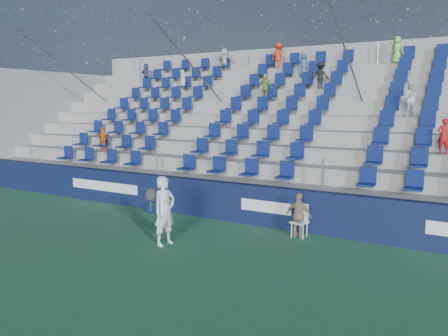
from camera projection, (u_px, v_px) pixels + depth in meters
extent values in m
plane|color=#2F6E48|center=(163.00, 247.00, 11.08)|extent=(70.00, 70.00, 0.00)
cube|color=#10183B|center=(224.00, 201.00, 13.70)|extent=(24.00, 0.30, 1.20)
cube|color=white|center=(104.00, 186.00, 16.01)|extent=(3.20, 0.02, 0.34)
cube|color=white|center=(266.00, 207.00, 12.82)|extent=(1.60, 0.02, 0.34)
cube|color=gray|center=(233.00, 197.00, 14.19)|extent=(24.00, 0.85, 1.20)
cube|color=gray|center=(245.00, 186.00, 14.88)|extent=(24.00, 0.85, 1.70)
cube|color=gray|center=(256.00, 175.00, 15.58)|extent=(24.00, 0.85, 2.20)
cube|color=gray|center=(265.00, 165.00, 16.27)|extent=(24.00, 0.85, 2.70)
cube|color=gray|center=(275.00, 156.00, 16.97)|extent=(24.00, 0.85, 3.20)
cube|color=gray|center=(283.00, 148.00, 17.66)|extent=(24.00, 0.85, 3.70)
cube|color=gray|center=(291.00, 140.00, 18.35)|extent=(24.00, 0.85, 4.20)
cube|color=gray|center=(298.00, 133.00, 19.05)|extent=(24.00, 0.85, 4.70)
cube|color=gray|center=(305.00, 127.00, 19.74)|extent=(24.00, 0.85, 5.20)
cube|color=gray|center=(310.00, 115.00, 20.25)|extent=(24.00, 0.50, 6.20)
cube|color=gray|center=(64.00, 124.00, 22.63)|extent=(0.30, 7.65, 5.20)
cube|color=#0E1C54|center=(233.00, 169.00, 14.05)|extent=(16.05, 0.50, 0.70)
cube|color=#0E1C54|center=(245.00, 151.00, 14.71)|extent=(16.05, 0.50, 0.70)
cube|color=#0E1C54|center=(256.00, 134.00, 15.37)|extent=(16.05, 0.50, 0.70)
cube|color=#0E1C54|center=(266.00, 119.00, 16.03)|extent=(16.05, 0.50, 0.70)
cube|color=#0E1C54|center=(275.00, 106.00, 16.68)|extent=(16.05, 0.50, 0.70)
cube|color=#0E1C54|center=(284.00, 93.00, 17.34)|extent=(16.05, 0.50, 0.70)
cube|color=#0E1C54|center=(292.00, 81.00, 18.00)|extent=(16.05, 0.50, 0.70)
cube|color=#0E1C54|center=(299.00, 70.00, 18.66)|extent=(16.05, 0.50, 0.70)
cube|color=#0E1C54|center=(306.00, 60.00, 19.31)|extent=(16.05, 0.50, 0.70)
cylinder|color=gray|center=(209.00, 86.00, 18.04)|extent=(0.06, 7.68, 4.55)
cylinder|color=gray|center=(356.00, 82.00, 15.10)|extent=(0.06, 7.68, 4.55)
cylinder|color=gray|center=(91.00, 89.00, 21.37)|extent=(0.06, 7.68, 4.55)
imported|color=silver|center=(409.00, 99.00, 14.28)|extent=(0.67, 0.59, 1.15)
imported|color=#3D3B82|center=(146.00, 73.00, 22.69)|extent=(0.95, 0.44, 0.99)
imported|color=#394E7E|center=(304.00, 65.00, 18.49)|extent=(0.53, 0.36, 1.06)
imported|color=#7EC74F|center=(397.00, 50.00, 17.39)|extent=(0.61, 0.49, 1.08)
imported|color=black|center=(321.00, 76.00, 17.33)|extent=(0.69, 0.40, 1.05)
imported|color=orange|center=(103.00, 139.00, 17.82)|extent=(0.60, 0.30, 0.99)
imported|color=silver|center=(225.00, 60.00, 21.28)|extent=(1.08, 0.62, 1.11)
imported|color=red|center=(278.00, 56.00, 19.89)|extent=(0.83, 0.60, 1.16)
imported|color=#85AC45|center=(265.00, 88.00, 17.66)|extent=(0.71, 0.42, 1.13)
imported|color=beige|center=(183.00, 81.00, 20.61)|extent=(0.43, 0.35, 1.01)
imported|color=#AC1717|center=(444.00, 136.00, 12.39)|extent=(0.43, 0.35, 1.01)
imported|color=silver|center=(165.00, 211.00, 11.20)|extent=(0.55, 0.73, 1.79)
cylinder|color=navy|center=(151.00, 206.00, 11.08)|extent=(0.03, 0.03, 0.28)
torus|color=black|center=(150.00, 195.00, 11.04)|extent=(0.30, 0.17, 0.28)
plane|color=#262626|center=(150.00, 195.00, 11.04)|extent=(0.30, 0.16, 0.29)
sphere|color=#C3D431|center=(168.00, 202.00, 10.86)|extent=(0.07, 0.07, 0.07)
sphere|color=#C3D431|center=(169.00, 200.00, 10.90)|extent=(0.07, 0.07, 0.07)
cube|color=white|center=(299.00, 222.00, 11.88)|extent=(0.48, 0.48, 0.04)
cube|color=white|center=(302.00, 212.00, 12.00)|extent=(0.40, 0.13, 0.49)
cylinder|color=white|center=(291.00, 231.00, 11.85)|extent=(0.03, 0.03, 0.40)
cylinder|color=white|center=(303.00, 232.00, 11.69)|extent=(0.03, 0.03, 0.40)
cylinder|color=white|center=(296.00, 228.00, 12.13)|extent=(0.03, 0.03, 0.40)
cylinder|color=white|center=(307.00, 229.00, 11.97)|extent=(0.03, 0.03, 0.40)
imported|color=tan|center=(299.00, 215.00, 11.80)|extent=(0.76, 0.38, 1.24)
cube|color=#0E1836|center=(154.00, 208.00, 14.63)|extent=(0.53, 0.35, 0.29)
cube|color=#1E662D|center=(154.00, 206.00, 14.62)|extent=(0.43, 0.26, 0.17)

